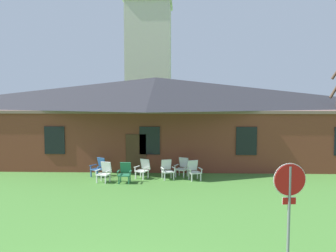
% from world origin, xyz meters
% --- Properties ---
extents(brick_building, '(26.76, 10.40, 5.39)m').
position_xyz_m(brick_building, '(-0.00, 17.83, 2.75)').
color(brick_building, brown).
rests_on(brick_building, ground).
extents(dome_tower, '(5.18, 5.18, 20.23)m').
position_xyz_m(dome_tower, '(-1.85, 34.01, 9.29)').
color(dome_tower, beige).
rests_on(dome_tower, ground).
extents(stop_sign, '(0.80, 0.14, 2.52)m').
position_xyz_m(stop_sign, '(4.25, 2.40, 1.78)').
color(stop_sign, slate).
rests_on(stop_sign, ground).
extents(lawn_chair_by_porch, '(0.85, 0.87, 0.96)m').
position_xyz_m(lawn_chair_by_porch, '(-2.54, 11.90, 0.50)').
color(lawn_chair_by_porch, '#2D5693').
rests_on(lawn_chair_by_porch, ground).
extents(lawn_chair_near_door, '(0.75, 0.80, 0.96)m').
position_xyz_m(lawn_chair_near_door, '(-2.01, 10.73, 0.50)').
color(lawn_chair_near_door, silver).
rests_on(lawn_chair_near_door, ground).
extents(lawn_chair_left_end, '(0.65, 0.68, 0.96)m').
position_xyz_m(lawn_chair_left_end, '(-1.01, 10.63, 0.50)').
color(lawn_chair_left_end, '#28704C').
rests_on(lawn_chair_left_end, ground).
extents(lawn_chair_middle, '(0.82, 0.86, 0.96)m').
position_xyz_m(lawn_chair_middle, '(-0.23, 11.60, 0.50)').
color(lawn_chair_middle, silver).
rests_on(lawn_chair_middle, ground).
extents(lawn_chair_right_end, '(0.76, 0.81, 0.96)m').
position_xyz_m(lawn_chair_right_end, '(0.99, 11.46, 0.50)').
color(lawn_chair_right_end, silver).
rests_on(lawn_chair_right_end, ground).
extents(lawn_chair_far_side, '(0.80, 0.84, 0.96)m').
position_xyz_m(lawn_chair_far_side, '(1.76, 12.08, 0.50)').
color(lawn_chair_far_side, white).
rests_on(lawn_chair_far_side, ground).
extents(lawn_chair_under_eave, '(0.75, 0.81, 0.96)m').
position_xyz_m(lawn_chair_under_eave, '(2.31, 11.30, 0.50)').
color(lawn_chair_under_eave, silver).
rests_on(lawn_chair_under_eave, ground).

